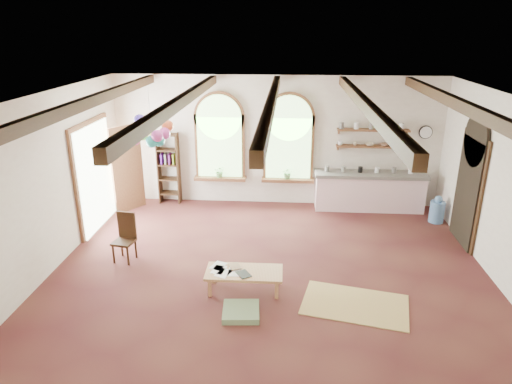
# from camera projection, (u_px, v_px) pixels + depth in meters

# --- Properties ---
(floor) EXTENTS (8.00, 8.00, 0.00)m
(floor) POSITION_uv_depth(u_px,v_px,m) (269.00, 270.00, 8.49)
(floor) COLOR #5A2D25
(floor) RESTS_ON ground
(ceiling_beams) EXTENTS (6.20, 6.80, 0.18)m
(ceiling_beams) POSITION_uv_depth(u_px,v_px,m) (271.00, 103.00, 7.43)
(ceiling_beams) COLOR #3C2813
(ceiling_beams) RESTS_ON ceiling
(window_left) EXTENTS (1.30, 0.28, 2.20)m
(window_left) POSITION_uv_depth(u_px,v_px,m) (220.00, 140.00, 11.24)
(window_left) COLOR brown
(window_left) RESTS_ON floor
(window_right) EXTENTS (1.30, 0.28, 2.20)m
(window_right) POSITION_uv_depth(u_px,v_px,m) (289.00, 141.00, 11.13)
(window_right) COLOR brown
(window_right) RESTS_ON floor
(left_doorway) EXTENTS (0.10, 1.90, 2.50)m
(left_doorway) POSITION_uv_depth(u_px,v_px,m) (95.00, 177.00, 10.06)
(left_doorway) COLOR brown
(left_doorway) RESTS_ON floor
(right_doorway) EXTENTS (0.10, 1.30, 2.40)m
(right_doorway) POSITION_uv_depth(u_px,v_px,m) (467.00, 192.00, 9.25)
(right_doorway) COLOR black
(right_doorway) RESTS_ON floor
(kitchen_counter) EXTENTS (2.68, 0.62, 0.94)m
(kitchen_counter) POSITION_uv_depth(u_px,v_px,m) (369.00, 191.00, 11.17)
(kitchen_counter) COLOR white
(kitchen_counter) RESTS_ON floor
(wall_shelf_lower) EXTENTS (1.70, 0.24, 0.04)m
(wall_shelf_lower) POSITION_uv_depth(u_px,v_px,m) (372.00, 146.00, 10.97)
(wall_shelf_lower) COLOR brown
(wall_shelf_lower) RESTS_ON wall_back
(wall_shelf_upper) EXTENTS (1.70, 0.24, 0.04)m
(wall_shelf_upper) POSITION_uv_depth(u_px,v_px,m) (373.00, 130.00, 10.84)
(wall_shelf_upper) COLOR brown
(wall_shelf_upper) RESTS_ON wall_back
(wall_clock) EXTENTS (0.32, 0.04, 0.32)m
(wall_clock) POSITION_uv_depth(u_px,v_px,m) (426.00, 132.00, 10.83)
(wall_clock) COLOR black
(wall_clock) RESTS_ON wall_back
(bookshelf) EXTENTS (0.53, 0.32, 1.80)m
(bookshelf) POSITION_uv_depth(u_px,v_px,m) (169.00, 168.00, 11.48)
(bookshelf) COLOR #3C2813
(bookshelf) RESTS_ON floor
(coffee_table) EXTENTS (1.31, 0.61, 0.37)m
(coffee_table) POSITION_uv_depth(u_px,v_px,m) (244.00, 273.00, 7.73)
(coffee_table) COLOR tan
(coffee_table) RESTS_ON floor
(side_chair) EXTENTS (0.44, 0.44, 0.95)m
(side_chair) POSITION_uv_depth(u_px,v_px,m) (125.00, 247.00, 8.77)
(side_chair) COLOR #3C2813
(side_chair) RESTS_ON floor
(floor_mat) EXTENTS (1.86, 1.37, 0.02)m
(floor_mat) POSITION_uv_depth(u_px,v_px,m) (355.00, 304.00, 7.42)
(floor_mat) COLOR tan
(floor_mat) RESTS_ON floor
(floor_cushion) EXTENTS (0.61, 0.61, 0.10)m
(floor_cushion) POSITION_uv_depth(u_px,v_px,m) (241.00, 312.00, 7.17)
(floor_cushion) COLOR gray
(floor_cushion) RESTS_ON floor
(water_jug_a) EXTENTS (0.33, 0.33, 0.64)m
(water_jug_a) POSITION_uv_depth(u_px,v_px,m) (437.00, 211.00, 10.49)
(water_jug_a) COLOR #5684B9
(water_jug_a) RESTS_ON floor
(water_jug_b) EXTENTS (0.29, 0.29, 0.57)m
(water_jug_b) POSITION_uv_depth(u_px,v_px,m) (410.00, 201.00, 11.18)
(water_jug_b) COLOR #5684B9
(water_jug_b) RESTS_ON floor
(balloon_cluster) EXTENTS (0.87, 0.89, 1.15)m
(balloon_cluster) POSITION_uv_depth(u_px,v_px,m) (151.00, 131.00, 8.94)
(balloon_cluster) COLOR silver
(balloon_cluster) RESTS_ON floor
(table_book) EXTENTS (0.27, 0.30, 0.02)m
(table_book) POSITION_uv_depth(u_px,v_px,m) (230.00, 267.00, 7.82)
(table_book) COLOR olive
(table_book) RESTS_ON coffee_table
(tablet) EXTENTS (0.30, 0.33, 0.01)m
(tablet) POSITION_uv_depth(u_px,v_px,m) (244.00, 274.00, 7.61)
(tablet) COLOR black
(tablet) RESTS_ON coffee_table
(potted_plant_left) EXTENTS (0.27, 0.23, 0.30)m
(potted_plant_left) POSITION_uv_depth(u_px,v_px,m) (220.00, 171.00, 11.41)
(potted_plant_left) COLOR #598C4C
(potted_plant_left) RESTS_ON window_left
(potted_plant_right) EXTENTS (0.27, 0.23, 0.30)m
(potted_plant_right) POSITION_uv_depth(u_px,v_px,m) (288.00, 173.00, 11.29)
(potted_plant_right) COLOR #598C4C
(potted_plant_right) RESTS_ON window_right
(shelf_cup_a) EXTENTS (0.12, 0.10, 0.10)m
(shelf_cup_a) POSITION_uv_depth(u_px,v_px,m) (340.00, 143.00, 11.00)
(shelf_cup_a) COLOR white
(shelf_cup_a) RESTS_ON wall_shelf_lower
(shelf_cup_b) EXTENTS (0.10, 0.10, 0.09)m
(shelf_cup_b) POSITION_uv_depth(u_px,v_px,m) (355.00, 143.00, 10.98)
(shelf_cup_b) COLOR beige
(shelf_cup_b) RESTS_ON wall_shelf_lower
(shelf_bowl_a) EXTENTS (0.22, 0.22, 0.05)m
(shelf_bowl_a) POSITION_uv_depth(u_px,v_px,m) (370.00, 144.00, 10.96)
(shelf_bowl_a) COLOR beige
(shelf_bowl_a) RESTS_ON wall_shelf_lower
(shelf_bowl_b) EXTENTS (0.20, 0.20, 0.06)m
(shelf_bowl_b) POSITION_uv_depth(u_px,v_px,m) (385.00, 145.00, 10.94)
(shelf_bowl_b) COLOR #8C664C
(shelf_bowl_b) RESTS_ON wall_shelf_lower
(shelf_vase) EXTENTS (0.18, 0.18, 0.19)m
(shelf_vase) POSITION_uv_depth(u_px,v_px,m) (400.00, 142.00, 10.89)
(shelf_vase) COLOR slate
(shelf_vase) RESTS_ON wall_shelf_lower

